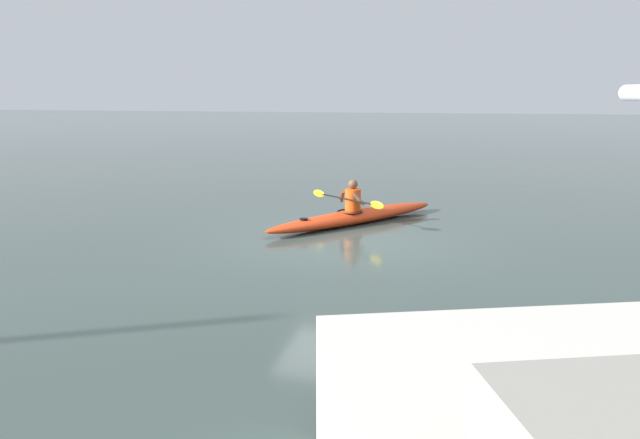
{
  "coord_description": "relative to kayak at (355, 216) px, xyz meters",
  "views": [
    {
      "loc": [
        -2.28,
        11.45,
        2.89
      ],
      "look_at": [
        0.17,
        1.34,
        0.68
      ],
      "focal_mm": 33.53,
      "sensor_mm": 36.0,
      "label": 1
    }
  ],
  "objects": [
    {
      "name": "kayak",
      "position": [
        0.0,
        0.0,
        0.0
      ],
      "size": [
        3.5,
        4.34,
        0.31
      ],
      "color": "red",
      "rests_on": "ground"
    },
    {
      "name": "kayaker",
      "position": [
        0.06,
        0.08,
        0.44
      ],
      "size": [
        1.88,
        1.43,
        0.7
      ],
      "color": "#E04C14",
      "rests_on": "kayak"
    },
    {
      "name": "ground_plane",
      "position": [
        -0.05,
        1.59,
        -0.15
      ],
      "size": [
        160.0,
        160.0,
        0.0
      ],
      "primitive_type": "plane",
      "color": "#384742"
    }
  ]
}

